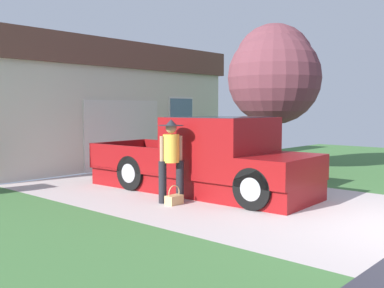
{
  "coord_description": "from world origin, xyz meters",
  "views": [
    {
      "loc": [
        -7.49,
        -1.96,
        1.9
      ],
      "look_at": [
        -0.31,
        4.54,
        1.13
      ],
      "focal_mm": 42.39,
      "sensor_mm": 36.0,
      "label": 1
    }
  ],
  "objects_px": {
    "front_yard_tree": "(274,72)",
    "person_with_hat": "(171,156)",
    "pickup_truck": "(214,160)",
    "handbag": "(174,199)",
    "house_with_garage": "(67,105)"
  },
  "relations": [
    {
      "from": "pickup_truck",
      "to": "front_yard_tree",
      "type": "height_order",
      "value": "front_yard_tree"
    },
    {
      "from": "front_yard_tree",
      "to": "person_with_hat",
      "type": "bearing_deg",
      "value": -169.36
    },
    {
      "from": "person_with_hat",
      "to": "front_yard_tree",
      "type": "xyz_separation_m",
      "value": [
        5.42,
        1.02,
        2.02
      ]
    },
    {
      "from": "pickup_truck",
      "to": "handbag",
      "type": "xyz_separation_m",
      "value": [
        -1.42,
        -0.15,
        -0.64
      ]
    },
    {
      "from": "person_with_hat",
      "to": "house_with_garage",
      "type": "height_order",
      "value": "house_with_garage"
    },
    {
      "from": "pickup_truck",
      "to": "person_with_hat",
      "type": "distance_m",
      "value": 1.33
    },
    {
      "from": "front_yard_tree",
      "to": "house_with_garage",
      "type": "bearing_deg",
      "value": 113.11
    },
    {
      "from": "pickup_truck",
      "to": "house_with_garage",
      "type": "xyz_separation_m",
      "value": [
        1.24,
        7.77,
        1.27
      ]
    },
    {
      "from": "handbag",
      "to": "front_yard_tree",
      "type": "relative_size",
      "value": 0.09
    },
    {
      "from": "person_with_hat",
      "to": "pickup_truck",
      "type": "bearing_deg",
      "value": 27.0
    },
    {
      "from": "person_with_hat",
      "to": "handbag",
      "type": "distance_m",
      "value": 0.86
    },
    {
      "from": "pickup_truck",
      "to": "house_with_garage",
      "type": "bearing_deg",
      "value": -102.05
    },
    {
      "from": "handbag",
      "to": "front_yard_tree",
      "type": "height_order",
      "value": "front_yard_tree"
    },
    {
      "from": "person_with_hat",
      "to": "house_with_garage",
      "type": "xyz_separation_m",
      "value": [
        2.55,
        7.73,
        1.07
      ]
    },
    {
      "from": "handbag",
      "to": "house_with_garage",
      "type": "xyz_separation_m",
      "value": [
        2.66,
        7.91,
        1.91
      ]
    }
  ]
}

